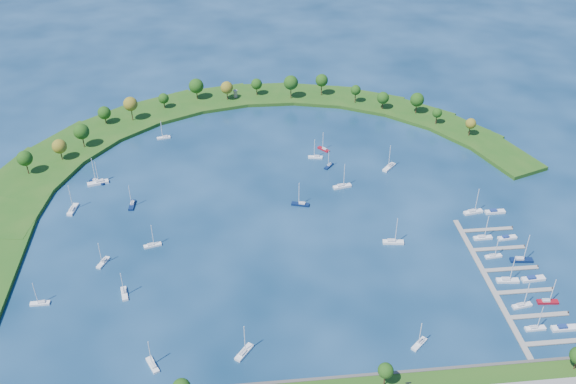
{
  "coord_description": "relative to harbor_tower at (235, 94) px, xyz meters",
  "views": [
    {
      "loc": [
        -20.15,
        -239.6,
        169.43
      ],
      "look_at": [
        5.0,
        5.0,
        4.0
      ],
      "focal_mm": 39.53,
      "sensor_mm": 36.0,
      "label": 1
    }
  ],
  "objects": [
    {
      "name": "moored_boat_2",
      "position": [
        47.95,
        -101.96,
        -3.45
      ],
      "size": [
        9.29,
        4.44,
        13.17
      ],
      "rotation": [
        0.0,
        0.0,
        6.51
      ],
      "color": "white",
      "rests_on": "ground"
    },
    {
      "name": "moored_boat_18",
      "position": [
        -79.83,
        -169.57,
        -3.52
      ],
      "size": [
        7.33,
        2.12,
        10.74
      ],
      "rotation": [
        0.0,
        0.0,
        3.15
      ],
      "color": "white",
      "rests_on": "ground"
    },
    {
      "name": "moored_boat_10",
      "position": [
        57.69,
        -204.11,
        -3.52
      ],
      "size": [
        6.94,
        6.56,
        10.98
      ],
      "rotation": [
        0.0,
        0.0,
        3.88
      ],
      "color": "white",
      "rests_on": "ground"
    },
    {
      "name": "docked_boat_0",
      "position": [
        101.42,
        -201.17,
        -3.52
      ],
      "size": [
        7.56,
        2.26,
        11.05
      ],
      "rotation": [
        0.0,
        0.0,
        0.02
      ],
      "color": "white",
      "rests_on": "ground"
    },
    {
      "name": "harbor_tower",
      "position": [
        0.0,
        0.0,
        0.0
      ],
      "size": [
        2.6,
        2.6,
        4.68
      ],
      "color": "gray",
      "rests_on": "breakwater"
    },
    {
      "name": "moored_boat_9",
      "position": [
        44.55,
        -82.48,
        -3.55
      ],
      "size": [
        5.66,
        6.16,
        9.63
      ],
      "rotation": [
        0.0,
        0.0,
        4.0
      ],
      "color": "#0A1C44",
      "rests_on": "ground"
    },
    {
      "name": "docked_boat_8",
      "position": [
        101.4,
        -147.84,
        -3.49
      ],
      "size": [
        8.16,
        2.5,
        11.91
      ],
      "rotation": [
        0.0,
        0.0,
        0.03
      ],
      "color": "white",
      "rests_on": "ground"
    },
    {
      "name": "moored_boat_1",
      "position": [
        -40.92,
        -43.8,
        -3.53
      ],
      "size": [
        7.51,
        3.35,
        10.67
      ],
      "rotation": [
        0.0,
        0.0,
        3.33
      ],
      "color": "white",
      "rests_on": "ground"
    },
    {
      "name": "moored_boat_0",
      "position": [
        -40.07,
        -138.49,
        -3.52
      ],
      "size": [
        7.75,
        3.92,
        10.97
      ],
      "rotation": [
        0.0,
        0.0,
        0.26
      ],
      "color": "white",
      "rests_on": "ground"
    },
    {
      "name": "moored_boat_16",
      "position": [
        62.17,
        -146.87,
        -3.46
      ],
      "size": [
        9.18,
        3.65,
        13.13
      ],
      "rotation": [
        0.0,
        0.0,
        -0.13
      ],
      "color": "white",
      "rests_on": "ground"
    },
    {
      "name": "moored_boat_5",
      "position": [
        38.99,
        -73.07,
        -3.52
      ],
      "size": [
        7.69,
        3.35,
        10.94
      ],
      "rotation": [
        0.0,
        0.0,
        2.97
      ],
      "color": "white",
      "rests_on": "ground"
    },
    {
      "name": "docked_boat_2",
      "position": [
        101.41,
        -189.47,
        -3.51
      ],
      "size": [
        7.98,
        3.41,
        11.36
      ],
      "rotation": [
        0.0,
        0.0,
        0.17
      ],
      "color": "white",
      "rests_on": "ground"
    },
    {
      "name": "docked_boat_9",
      "position": [
        111.86,
        -148.94,
        -3.78
      ],
      "size": [
        8.46,
        3.17,
        1.69
      ],
      "rotation": [
        0.0,
        0.0,
        0.1
      ],
      "color": "white",
      "rests_on": "ground"
    },
    {
      "name": "moored_boat_3",
      "position": [
        -70.03,
        -86.72,
        -3.4
      ],
      "size": [
        10.49,
        5.41,
        14.84
      ],
      "rotation": [
        0.0,
        0.0,
        3.41
      ],
      "color": "white",
      "rests_on": "ground"
    },
    {
      "name": "docked_boat_1",
      "position": [
        111.84,
        -202.24,
        -3.69
      ],
      "size": [
        9.51,
        2.75,
        1.93
      ],
      "rotation": [
        0.0,
        0.0,
        -0.01
      ],
      "color": "white",
      "rests_on": "ground"
    },
    {
      "name": "moored_boat_17",
      "position": [
        26.13,
        -114.76,
        -3.49
      ],
      "size": [
        8.57,
        4.55,
        12.13
      ],
      "rotation": [
        0.0,
        0.0,
        2.86
      ],
      "color": "#0A1C44",
      "rests_on": "ground"
    },
    {
      "name": "dock_system",
      "position": [
        101.18,
        -175.15,
        -4.04
      ],
      "size": [
        24.28,
        82.0,
        1.6
      ],
      "color": "gray",
      "rests_on": "ground"
    },
    {
      "name": "docked_boat_10",
      "position": [
        103.79,
        -129.05,
        -3.46
      ],
      "size": [
        9.2,
        3.97,
        13.1
      ],
      "rotation": [
        0.0,
        0.0,
        0.17
      ],
      "color": "white",
      "rests_on": "ground"
    },
    {
      "name": "breakwater",
      "position": [
        -30.44,
        -65.43,
        -3.41
      ],
      "size": [
        286.74,
        247.64,
        2.0
      ],
      "color": "#1D5015",
      "rests_on": "ground"
    },
    {
      "name": "docked_boat_7",
      "position": [
        111.88,
        -163.91,
        -3.44
      ],
      "size": [
        9.45,
        3.54,
        13.57
      ],
      "rotation": [
        0.0,
        0.0,
        -0.1
      ],
      "color": "#0A1C44",
      "rests_on": "ground"
    },
    {
      "name": "breakwater_trees",
      "position": [
        -4.2,
        -25.77,
        6.12
      ],
      "size": [
        236.7,
        85.96,
        14.57
      ],
      "color": "#382314",
      "rests_on": "breakwater"
    },
    {
      "name": "moored_boat_14",
      "position": [
        -3.99,
        -201.79,
        -3.47
      ],
      "size": [
        7.09,
        8.23,
        12.55
      ],
      "rotation": [
        0.0,
        0.0,
        0.92
      ],
      "color": "white",
      "rests_on": "ground"
    },
    {
      "name": "docked_boat_3",
      "position": [
        111.91,
        -188.48,
        -3.5
      ],
      "size": [
        8.11,
        2.92,
        11.68
      ],
      "rotation": [
        0.0,
        0.0,
        -0.09
      ],
      "color": "maroon",
      "rests_on": "ground"
    },
    {
      "name": "moored_boat_6",
      "position": [
        -78.42,
        -108.39,
        -3.45
      ],
      "size": [
        4.08,
        9.4,
        13.37
      ],
      "rotation": [
        0.0,
        0.0,
        1.4
      ],
      "color": "white",
      "rests_on": "ground"
    },
    {
      "name": "docked_boat_6",
      "position": [
        101.42,
        -160.27,
        -3.53
      ],
      "size": [
        7.22,
        2.67,
        10.38
      ],
      "rotation": [
        0.0,
        0.0,
        0.1
      ],
      "color": "white",
      "rests_on": "ground"
    },
    {
      "name": "moored_boat_8",
      "position": [
        -51.62,
        -107.37,
        -3.5
      ],
      "size": [
        2.9,
        8.12,
        11.7
      ],
      "rotation": [
        0.0,
        0.0,
        4.63
      ],
      "color": "#0A1C44",
      "rests_on": "ground"
    },
    {
      "name": "moored_boat_7",
      "position": [
        -35.18,
        -204.22,
        -3.51
      ],
      "size": [
        5.28,
        7.84,
        11.27
      ],
      "rotation": [
        0.0,
        0.0,
        2.02
      ],
      "color": "white",
      "rests_on": "ground"
    },
    {
      "name": "ground",
      "position": [
        15.88,
        -114.15,
        -4.4
      ],
      "size": [
        700.0,
        700.0,
        0.0
      ],
      "primitive_type": "plane",
      "color": "#06233C",
      "rests_on": "ground"
    },
    {
      "name": "moored_boat_4",
      "position": [
        -70.58,
        -85.47,
        -3.49
      ],
      "size": [
        8.31,
        5.96,
        12.08
      ],
      "rotation": [
        0.0,
        0.0,
        5.78
      ],
      "color": "#0A1C44",
      "rests_on": "ground"
    },
    {
      "name": "moored_boat_11",
      "position": [
        -59.34,
        -147.75,
        -3.52
      ],
      "size": [
        5.0,
        7.67,
        10.99
      ],
      "rotation": [
        0.0,
        0.0,
        4.29
      ],
      "color": "white",
      "rests_on": "ground"
    },
    {
      "name": "moored_boat_12",
      "position": [
        74.82,
        -86.88,
        -3.44
      ],
      "size": [
        8.2,
        8.46,
        13.53
      ],
      "rotation": [
        0.0,
        0.0,
        3.95
      ],
      "color": "white",
      "rests_on": "ground"
    },
    {
      "name": "docked_boat_4",
      "position": [
        101.39,
        -175.39,
        -3.46
      ],
      "size": [
        9.02,
        3.32,
        12.97
      ],
      "rotation": [
        0.0,
        0.0,
        -0.1
      ],
      "color": "white",
      "rests_on": "ground"
    },
    {
      "name": "docked_boat_11",
      "position": [
        113.75,
        -129.88,
        -3.71
      ],
      "size": [
        9.19,
        2.69,
        1.87
      ],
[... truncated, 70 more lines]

